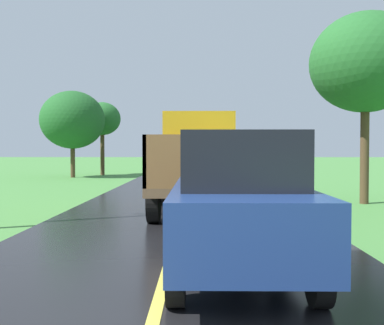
{
  "coord_description": "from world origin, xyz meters",
  "views": [
    {
      "loc": [
        0.45,
        -1.8,
        1.78
      ],
      "look_at": [
        0.26,
        11.27,
        1.4
      ],
      "focal_mm": 42.77,
      "sensor_mm": 36.0,
      "label": 1
    }
  ],
  "objects_px": {
    "banana_truck_near": "(200,160)",
    "roadside_tree_mid_right": "(366,63)",
    "roadside_tree_far_left": "(72,120)",
    "roadside_tree_near_left": "(102,119)",
    "following_car": "(238,202)"
  },
  "relations": [
    {
      "from": "roadside_tree_near_left",
      "to": "roadside_tree_mid_right",
      "type": "height_order",
      "value": "roadside_tree_mid_right"
    },
    {
      "from": "roadside_tree_near_left",
      "to": "following_car",
      "type": "height_order",
      "value": "roadside_tree_near_left"
    },
    {
      "from": "roadside_tree_mid_right",
      "to": "roadside_tree_far_left",
      "type": "relative_size",
      "value": 1.14
    },
    {
      "from": "banana_truck_near",
      "to": "roadside_tree_mid_right",
      "type": "height_order",
      "value": "roadside_tree_mid_right"
    },
    {
      "from": "roadside_tree_near_left",
      "to": "roadside_tree_far_left",
      "type": "height_order",
      "value": "roadside_tree_far_left"
    },
    {
      "from": "roadside_tree_near_left",
      "to": "roadside_tree_far_left",
      "type": "bearing_deg",
      "value": -114.67
    },
    {
      "from": "banana_truck_near",
      "to": "following_car",
      "type": "relative_size",
      "value": 1.42
    },
    {
      "from": "banana_truck_near",
      "to": "roadside_tree_mid_right",
      "type": "xyz_separation_m",
      "value": [
        5.38,
        2.03,
        3.09
      ]
    },
    {
      "from": "banana_truck_near",
      "to": "roadside_tree_far_left",
      "type": "relative_size",
      "value": 1.07
    },
    {
      "from": "following_car",
      "to": "roadside_tree_far_left",
      "type": "bearing_deg",
      "value": 110.58
    },
    {
      "from": "roadside_tree_mid_right",
      "to": "roadside_tree_far_left",
      "type": "xyz_separation_m",
      "value": [
        -13.32,
        13.61,
        -0.96
      ]
    },
    {
      "from": "roadside_tree_mid_right",
      "to": "following_car",
      "type": "xyz_separation_m",
      "value": [
        -4.89,
        -8.85,
        -3.5
      ]
    },
    {
      "from": "banana_truck_near",
      "to": "roadside_tree_near_left",
      "type": "height_order",
      "value": "roadside_tree_near_left"
    },
    {
      "from": "following_car",
      "to": "banana_truck_near",
      "type": "bearing_deg",
      "value": 94.12
    },
    {
      "from": "roadside_tree_near_left",
      "to": "roadside_tree_mid_right",
      "type": "bearing_deg",
      "value": -53.73
    }
  ]
}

